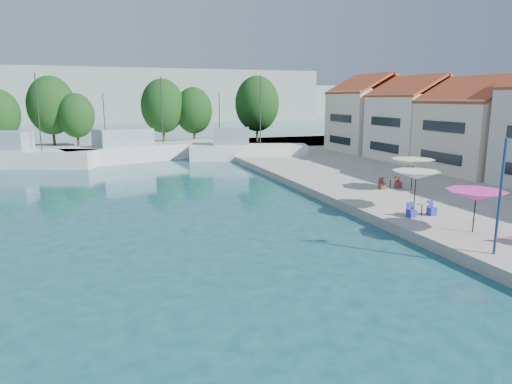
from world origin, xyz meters
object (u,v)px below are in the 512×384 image
object	(u,v)px
umbrella_pink	(476,195)
umbrella_cream	(413,162)
trawler_02	(26,157)
trawler_03	(144,151)
umbrella_white	(416,175)
trawler_04	(246,151)
street_lamp	(510,175)

from	to	relation	value
umbrella_pink	umbrella_cream	bearing A→B (deg)	68.78
trawler_02	umbrella_cream	xyz separation A→B (m)	(28.92, -26.27, 1.59)
trawler_03	umbrella_pink	distance (m)	40.63
umbrella_cream	umbrella_white	bearing A→B (deg)	-125.85
trawler_04	street_lamp	xyz separation A→B (m)	(-0.28, -37.49, 3.02)
trawler_04	umbrella_cream	size ratio (longest dim) A/B	4.59
umbrella_pink	street_lamp	size ratio (longest dim) A/B	0.58
umbrella_pink	umbrella_white	size ratio (longest dim) A/B	1.02
trawler_04	trawler_02	bearing A→B (deg)	-166.83
umbrella_cream	trawler_04	bearing A→B (deg)	101.36
street_lamp	umbrella_white	bearing A→B (deg)	96.94
umbrella_white	trawler_02	bearing A→B (deg)	129.01
trawler_04	street_lamp	distance (m)	37.62
trawler_02	umbrella_pink	distance (m)	44.05
trawler_04	trawler_03	bearing A→B (deg)	177.48
trawler_03	umbrella_cream	distance (m)	33.11
umbrella_cream	street_lamp	size ratio (longest dim) A/B	0.62
umbrella_white	street_lamp	xyz separation A→B (m)	(-1.61, -7.98, 1.37)
umbrella_cream	street_lamp	bearing A→B (deg)	-111.91
umbrella_white	umbrella_pink	bearing A→B (deg)	-92.92
umbrella_pink	umbrella_white	bearing A→B (deg)	87.08
trawler_03	umbrella_pink	bearing A→B (deg)	-89.22
trawler_03	umbrella_cream	xyz separation A→B (m)	(16.45, -28.69, 1.59)
umbrella_pink	umbrella_white	xyz separation A→B (m)	(0.25, 4.94, 0.23)
trawler_03	umbrella_pink	size ratio (longest dim) A/B	7.12
trawler_02	trawler_03	world-z (taller)	same
umbrella_white	trawler_03	bearing A→B (deg)	110.89
umbrella_white	street_lamp	world-z (taller)	street_lamp
trawler_02	trawler_03	distance (m)	12.70
street_lamp	trawler_02	bearing A→B (deg)	139.51
trawler_04	umbrella_white	bearing A→B (deg)	-70.09
trawler_03	street_lamp	size ratio (longest dim) A/B	4.13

